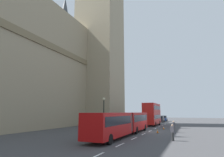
# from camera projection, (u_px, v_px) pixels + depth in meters

# --- Properties ---
(ground_plane) EXTENTS (160.00, 160.00, 0.00)m
(ground_plane) POSITION_uv_depth(u_px,v_px,m) (149.00, 132.00, 28.22)
(ground_plane) COLOR #424244
(lane_centre_marking) EXTENTS (39.00, 0.16, 0.01)m
(lane_centre_marking) POSITION_uv_depth(u_px,v_px,m) (150.00, 131.00, 29.29)
(lane_centre_marking) COLOR silver
(lane_centre_marking) RESTS_ON ground_plane
(articulated_bus) EXTENTS (17.25, 2.54, 2.90)m
(articulated_bus) POSITION_uv_depth(u_px,v_px,m) (123.00, 122.00, 23.84)
(articulated_bus) COLOR #B20F0F
(articulated_bus) RESTS_ON ground_plane
(double_decker_bus) EXTENTS (9.08, 2.54, 4.90)m
(double_decker_bus) POSITION_uv_depth(u_px,v_px,m) (152.00, 113.00, 41.76)
(double_decker_bus) COLOR red
(double_decker_bus) RESTS_ON ground_plane
(sedan_lead) EXTENTS (4.40, 1.86, 1.85)m
(sedan_lead) POSITION_uv_depth(u_px,v_px,m) (161.00, 119.00, 54.18)
(sedan_lead) COLOR black
(sedan_lead) RESTS_ON ground_plane
(sedan_trailing) EXTENTS (4.40, 1.86, 1.85)m
(sedan_trailing) POSITION_uv_depth(u_px,v_px,m) (164.00, 118.00, 60.32)
(sedan_trailing) COLOR navy
(sedan_trailing) RESTS_ON ground_plane
(traffic_cone_west) EXTENTS (0.36, 0.36, 0.58)m
(traffic_cone_west) POSITION_uv_depth(u_px,v_px,m) (157.00, 131.00, 26.35)
(traffic_cone_west) COLOR black
(traffic_cone_west) RESTS_ON ground_plane
(traffic_cone_middle) EXTENTS (0.36, 0.36, 0.58)m
(traffic_cone_middle) POSITION_uv_depth(u_px,v_px,m) (164.00, 128.00, 32.07)
(traffic_cone_middle) COLOR black
(traffic_cone_middle) RESTS_ON ground_plane
(street_lamp) EXTENTS (0.44, 0.44, 5.27)m
(street_lamp) POSITION_uv_depth(u_px,v_px,m) (104.00, 112.00, 28.96)
(street_lamp) COLOR black
(street_lamp) RESTS_ON ground_plane
(pedestrian_near_cones) EXTENTS (0.36, 0.46, 1.69)m
(pedestrian_near_cones) POSITION_uv_depth(u_px,v_px,m) (173.00, 132.00, 19.33)
(pedestrian_near_cones) COLOR #333333
(pedestrian_near_cones) RESTS_ON ground_plane
(pedestrian_by_kerb) EXTENTS (0.46, 0.43, 1.69)m
(pedestrian_by_kerb) POSITION_uv_depth(u_px,v_px,m) (174.00, 126.00, 27.00)
(pedestrian_by_kerb) COLOR #333333
(pedestrian_by_kerb) RESTS_ON ground_plane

